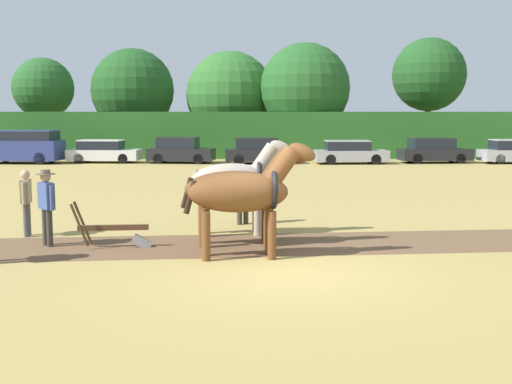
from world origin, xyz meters
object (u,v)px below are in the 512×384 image
(tree_left, at_px, (43,88))
(tree_center, at_px, (230,95))
(tree_center_left, at_px, (133,90))
(tree_right, at_px, (429,75))
(parked_van, at_px, (22,146))
(draft_horse_lead_right, at_px, (240,189))
(farmer_onlooker_right, at_px, (26,198))
(farmer_beside_team, at_px, (243,189))
(parked_car_center, at_px, (259,151))
(draft_horse_lead_left, at_px, (244,192))
(parked_car_center_left, at_px, (180,151))
(tree_center_right, at_px, (305,88))
(parked_car_left, at_px, (103,152))
(parked_car_center_right, at_px, (350,152))
(plow, at_px, (120,233))
(parked_car_right, at_px, (434,151))
(farmer_at_plow, at_px, (46,201))
(draft_horse_trail_left, at_px, (236,180))

(tree_left, height_order, tree_center, tree_center)
(tree_center_left, relative_size, tree_center, 1.02)
(tree_right, bearing_deg, parked_van, -162.94)
(draft_horse_lead_right, relative_size, farmer_onlooker_right, 1.79)
(farmer_beside_team, distance_m, parked_car_center, 22.01)
(draft_horse_lead_left, bearing_deg, parked_car_center_left, 94.01)
(farmer_onlooker_right, bearing_deg, tree_center_right, 63.78)
(parked_car_left, relative_size, parked_car_center_left, 1.06)
(parked_car_center_right, bearing_deg, tree_left, 154.63)
(plow, bearing_deg, parked_car_center_right, 65.10)
(parked_car_right, bearing_deg, tree_left, 158.52)
(tree_center_left, relative_size, parked_car_right, 1.78)
(farmer_onlooker_right, bearing_deg, tree_right, 50.63)
(tree_right, height_order, parked_car_center_right, tree_right)
(farmer_at_plow, relative_size, parked_car_center, 0.40)
(tree_center_left, distance_m, parked_car_center_right, 18.20)
(farmer_onlooker_right, bearing_deg, farmer_at_plow, -63.03)
(farmer_beside_team, relative_size, farmer_onlooker_right, 1.01)
(parked_car_center_left, bearing_deg, draft_horse_lead_right, -73.71)
(tree_center, xyz_separation_m, draft_horse_lead_left, (1.34, -35.41, -3.04))
(farmer_onlooker_right, height_order, parked_van, parked_van)
(tree_left, bearing_deg, parked_van, -81.54)
(tree_left, xyz_separation_m, parked_van, (1.27, -8.51, -3.85))
(tree_right, bearing_deg, parked_car_right, -102.61)
(parked_car_left, bearing_deg, parked_car_center_right, -0.94)
(plow, distance_m, farmer_at_plow, 1.81)
(draft_horse_trail_left, height_order, parked_car_center, draft_horse_trail_left)
(parked_car_center_left, bearing_deg, tree_center, 79.25)
(tree_center_right, xyz_separation_m, farmer_beside_team, (-4.16, -29.32, -3.90))
(tree_left, xyz_separation_m, tree_center_right, (19.22, -1.45, -0.05))
(parked_car_left, bearing_deg, tree_left, 130.51)
(draft_horse_lead_left, distance_m, parked_car_right, 28.87)
(farmer_at_plow, xyz_separation_m, parked_car_center_right, (10.67, 24.63, -0.33))
(tree_center_left, xyz_separation_m, draft_horse_lead_right, (8.53, -34.26, -3.51))
(draft_horse_lead_right, xyz_separation_m, farmer_at_plow, (-4.35, -0.06, -0.27))
(parked_car_center_right, bearing_deg, parked_car_center_left, 173.44)
(draft_horse_lead_left, relative_size, parked_car_center, 0.65)
(tree_center_right, height_order, draft_horse_lead_left, tree_center_right)
(tree_center_right, distance_m, farmer_onlooker_right, 32.64)
(tree_left, xyz_separation_m, tree_right, (28.49, -0.16, 0.99))
(farmer_beside_team, distance_m, parked_car_center_left, 22.87)
(tree_right, bearing_deg, farmer_at_plow, -118.03)
(tree_center, xyz_separation_m, draft_horse_trail_left, (1.12, -32.83, -3.05))
(tree_left, xyz_separation_m, farmer_at_plow, (10.66, -33.64, -3.88))
(parked_van, height_order, parked_car_left, parked_van)
(tree_center_right, relative_size, farmer_onlooker_right, 4.98)
(tree_right, bearing_deg, draft_horse_lead_right, -111.96)
(farmer_beside_team, bearing_deg, draft_horse_lead_right, -40.19)
(tree_center_left, bearing_deg, parked_car_left, -92.39)
(parked_car_left, xyz_separation_m, parked_car_center_right, (15.21, -1.04, 0.00))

